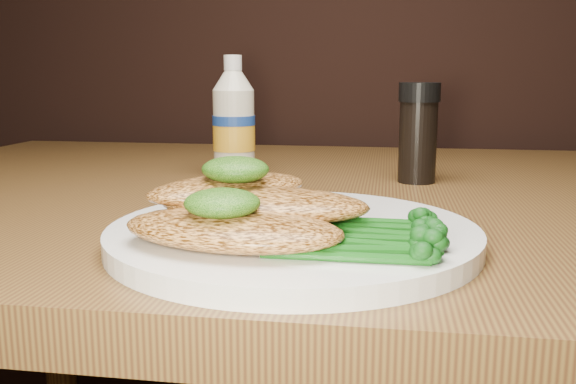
# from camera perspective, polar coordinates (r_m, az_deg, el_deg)

# --- Properties ---
(plate) EXTENTS (0.28, 0.28, 0.01)m
(plate) POSITION_cam_1_polar(r_m,az_deg,el_deg) (0.48, 0.47, -3.94)
(plate) COLOR white
(plate) RESTS_ON dining_table
(chicken_front) EXTENTS (0.16, 0.10, 0.02)m
(chicken_front) POSITION_cam_1_polar(r_m,az_deg,el_deg) (0.42, -5.10, -3.39)
(chicken_front) COLOR #CD8741
(chicken_front) RESTS_ON plate
(chicken_mid) EXTENTS (0.16, 0.08, 0.02)m
(chicken_mid) POSITION_cam_1_polar(r_m,az_deg,el_deg) (0.46, -2.26, -1.16)
(chicken_mid) COLOR #CD8741
(chicken_mid) RESTS_ON plate
(chicken_back) EXTENTS (0.14, 0.14, 0.02)m
(chicken_back) POSITION_cam_1_polar(r_m,az_deg,el_deg) (0.49, -5.40, 0.31)
(chicken_back) COLOR #CD8741
(chicken_back) RESTS_ON plate
(pesto_front) EXTENTS (0.05, 0.05, 0.02)m
(pesto_front) POSITION_cam_1_polar(r_m,az_deg,el_deg) (0.41, -6.01, -1.01)
(pesto_front) COLOR #0D3708
(pesto_front) RESTS_ON chicken_front
(pesto_back) EXTENTS (0.07, 0.06, 0.02)m
(pesto_back) POSITION_cam_1_polar(r_m,az_deg,el_deg) (0.47, -4.82, 2.06)
(pesto_back) COLOR #0D3708
(pesto_back) RESTS_ON chicken_back
(broccolini_bundle) EXTENTS (0.17, 0.15, 0.02)m
(broccolini_bundle) POSITION_cam_1_polar(r_m,az_deg,el_deg) (0.43, 5.71, -3.31)
(broccolini_bundle) COLOR #114D10
(broccolini_bundle) RESTS_ON plate
(mayo_bottle) EXTENTS (0.06, 0.06, 0.15)m
(mayo_bottle) POSITION_cam_1_polar(r_m,az_deg,el_deg) (0.80, -4.97, 6.87)
(mayo_bottle) COLOR beige
(mayo_bottle) RESTS_ON dining_table
(pepper_grinder) EXTENTS (0.06, 0.06, 0.12)m
(pepper_grinder) POSITION_cam_1_polar(r_m,az_deg,el_deg) (0.76, 11.76, 5.28)
(pepper_grinder) COLOR black
(pepper_grinder) RESTS_ON dining_table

